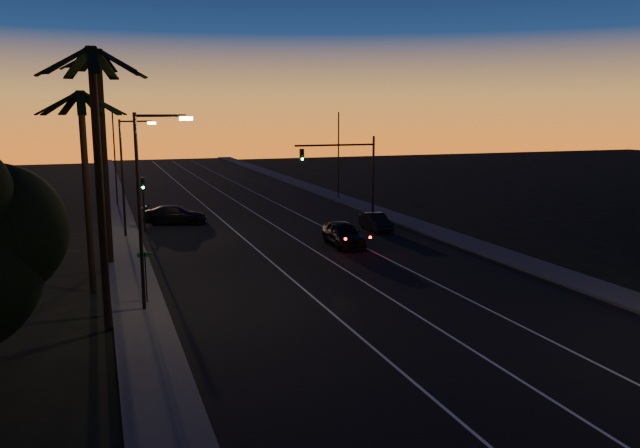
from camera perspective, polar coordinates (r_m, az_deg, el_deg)
name	(u,v)px	position (r m, az deg, el deg)	size (l,w,h in m)	color
road	(304,249)	(41.43, -1.43, -2.34)	(20.00, 170.00, 0.01)	black
sidewalk_left	(129,262)	(39.46, -17.09, -3.33)	(2.40, 170.00, 0.16)	#3A3A37
sidewalk_right	(451,237)	(46.08, 11.91, -1.18)	(2.40, 170.00, 0.16)	#3A3A37
lane_stripe_left	(261,253)	(40.61, -5.46, -2.62)	(0.12, 160.00, 0.01)	silver
lane_stripe_mid	(312,249)	(41.58, -0.78, -2.27)	(0.12, 160.00, 0.01)	silver
lane_stripe_right	(360,245)	(42.82, 3.66, -1.93)	(0.12, 160.00, 0.01)	silver
palm_near	(98,161)	(26.48, -19.63, 5.42)	(4.25, 4.16, 11.53)	black
palm_mid	(85,169)	(32.53, -20.67, 4.70)	(4.25, 4.16, 10.03)	black
palm_far	(103,136)	(38.44, -19.19, 7.57)	(4.25, 4.16, 12.53)	black
streetlight_left_near	(146,196)	(28.72, -15.66, 2.45)	(2.55, 0.26, 9.00)	black
streetlight_left_far	(127,168)	(46.62, -17.27, 4.90)	(2.55, 0.26, 8.50)	black
street_sign	(146,271)	(30.37, -15.65, -4.19)	(0.70, 0.06, 2.60)	black
signal_mast	(348,163)	(52.46, 2.55, 5.59)	(7.10, 0.41, 7.00)	black
signal_post	(143,194)	(48.88, -15.86, 2.64)	(0.28, 0.37, 4.20)	black
far_pole_left	(115,159)	(63.59, -18.24, 5.64)	(0.14, 0.14, 9.00)	black
far_pole_right	(338,156)	(65.03, 1.70, 6.24)	(0.14, 0.14, 9.00)	black
lead_car	(344,234)	(42.38, 2.17, -0.90)	(2.28, 5.57, 1.67)	black
right_car	(376,222)	(48.09, 5.13, 0.19)	(1.54, 4.06, 1.32)	black
cross_car	(175,215)	(52.06, -13.09, 0.82)	(5.49, 3.50, 1.48)	black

